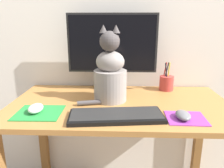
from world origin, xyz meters
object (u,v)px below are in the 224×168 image
Objects in this scene: cat at (109,74)px; pen_cup at (166,83)px; keyboard at (115,116)px; monitor at (112,48)px; computer_mouse_left at (35,108)px; computer_mouse_right at (182,115)px.

cat is 2.30× the size of pen_cup.
cat is at bearing 93.39° from keyboard.
monitor is 1.33× the size of cat.
computer_mouse_left is 0.41m from cat.
computer_mouse_left is 0.24× the size of cat.
computer_mouse_left reaches higher than keyboard.
computer_mouse_left is 0.56× the size of pen_cup.
monitor reaches higher than pen_cup.
pen_cup is (0.01, 0.44, 0.03)m from computer_mouse_right.
computer_mouse_right is (0.68, -0.05, -0.00)m from computer_mouse_left.
cat is 0.42m from pen_cup.
pen_cup is (0.31, 0.43, 0.04)m from keyboard.
keyboard is 2.49× the size of pen_cup.
keyboard is at bearing -6.36° from computer_mouse_left.
cat is (-0.34, 0.24, 0.13)m from computer_mouse_right.
keyboard is at bearing -85.40° from monitor.
pen_cup is at bearing 29.50° from computer_mouse_left.
monitor is at bearing -176.80° from pen_cup.
computer_mouse_left is (-0.38, 0.04, 0.01)m from keyboard.
monitor reaches higher than computer_mouse_left.
computer_mouse_left is 0.96× the size of computer_mouse_right.
monitor is at bearing 88.48° from keyboard.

